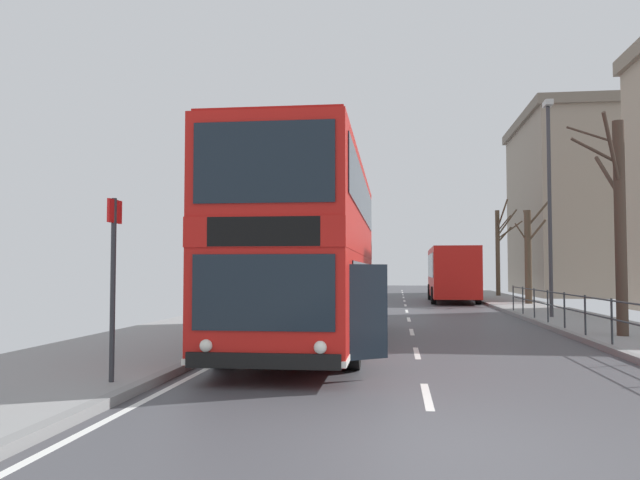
# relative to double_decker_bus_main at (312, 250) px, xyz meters

# --- Properties ---
(ground) EXTENTS (15.80, 140.00, 0.20)m
(ground) POSITION_rel_double_decker_bus_main_xyz_m (1.78, -8.44, -2.28)
(ground) COLOR #444449
(double_decker_bus_main) EXTENTS (3.30, 11.63, 4.43)m
(double_decker_bus_main) POSITION_rel_double_decker_bus_main_xyz_m (0.00, 0.00, 0.00)
(double_decker_bus_main) COLOR red
(double_decker_bus_main) RESTS_ON ground
(background_bus_far_lane) EXTENTS (2.76, 9.33, 3.12)m
(background_bus_far_lane) POSITION_rel_double_decker_bus_main_xyz_m (5.26, 22.28, -0.62)
(background_bus_far_lane) COLOR red
(background_bus_far_lane) RESTS_ON ground
(pedestrian_railing_far_kerb) EXTENTS (0.05, 20.57, 1.05)m
(pedestrian_railing_far_kerb) POSITION_rel_double_decker_bus_main_xyz_m (6.94, 2.00, -1.47)
(pedestrian_railing_far_kerb) COLOR #2D3338
(pedestrian_railing_far_kerb) RESTS_ON ground
(bus_stop_sign_near) EXTENTS (0.08, 0.44, 2.80)m
(bus_stop_sign_near) POSITION_rel_double_decker_bus_main_xyz_m (-2.24, -6.04, -0.47)
(bus_stop_sign_near) COLOR #2D2D33
(bus_stop_sign_near) RESTS_ON ground
(street_lamp_far_side) EXTENTS (0.28, 0.60, 7.97)m
(street_lamp_far_side) POSITION_rel_double_decker_bus_main_xyz_m (7.65, 8.65, 2.42)
(street_lamp_far_side) COLOR #38383D
(street_lamp_far_side) RESTS_ON ground
(bare_tree_far_00) EXTENTS (1.75, 2.40, 6.37)m
(bare_tree_far_00) POSITION_rel_double_decker_bus_main_xyz_m (8.91, 28.26, 1.03)
(bare_tree_far_00) COLOR #4C3D2D
(bare_tree_far_00) RESTS_ON ground
(bare_tree_far_01) EXTENTS (1.74, 1.78, 5.24)m
(bare_tree_far_01) POSITION_rel_double_decker_bus_main_xyz_m (8.76, 18.02, 0.36)
(bare_tree_far_01) COLOR #4C3D2D
(bare_tree_far_01) RESTS_ON ground
(bare_tree_far_02) EXTENTS (1.41, 2.49, 5.73)m
(bare_tree_far_02) POSITION_rel_double_decker_bus_main_xyz_m (7.83, 1.98, 0.83)
(bare_tree_far_02) COLOR #423328
(bare_tree_far_02) RESTS_ON ground
(background_building_00) EXTENTS (14.44, 13.91, 13.42)m
(background_building_00) POSITION_rel_double_decker_bus_main_xyz_m (18.46, 33.69, 4.42)
(background_building_00) COLOR gray
(background_building_00) RESTS_ON ground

